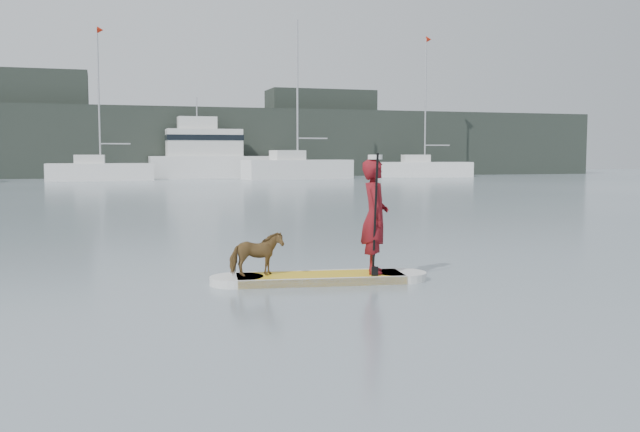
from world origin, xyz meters
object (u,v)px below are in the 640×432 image
object	(u,v)px
paddler	(375,216)
motor_yacht_a	(212,155)
sailboat_d	(100,170)
sailboat_e	(297,168)
dog	(256,254)
paddleboard	(320,278)
sailboat_f	(424,167)

from	to	relation	value
paddler	motor_yacht_a	world-z (taller)	motor_yacht_a
sailboat_d	sailboat_e	world-z (taller)	sailboat_e
dog	sailboat_e	world-z (taller)	sailboat_e
dog	motor_yacht_a	world-z (taller)	motor_yacht_a
paddleboard	dog	world-z (taller)	dog
paddler	sailboat_f	xyz separation A→B (m)	(23.16, 46.88, -0.17)
paddleboard	sailboat_e	bearing A→B (deg)	83.12
sailboat_d	sailboat_e	xyz separation A→B (m)	(15.11, -0.49, 0.09)
sailboat_f	dog	bearing A→B (deg)	-106.74
dog	paddler	bearing A→B (deg)	-99.74
paddler	sailboat_f	distance (m)	52.29
paddleboard	sailboat_d	size ratio (longest dim) A/B	0.29
sailboat_d	sailboat_f	distance (m)	27.13
dog	sailboat_e	distance (m)	46.76
sailboat_e	paddleboard	bearing A→B (deg)	-111.00
paddler	sailboat_e	bearing A→B (deg)	2.80
paddleboard	sailboat_f	xyz separation A→B (m)	(23.99, 46.76, 0.76)
sailboat_f	motor_yacht_a	distance (m)	18.39
sailboat_e	motor_yacht_a	bearing A→B (deg)	141.71
paddleboard	dog	bearing A→B (deg)	180.00
sailboat_d	sailboat_e	bearing A→B (deg)	0.32
sailboat_d	sailboat_f	xyz separation A→B (m)	(27.11, 1.21, 0.01)
sailboat_f	sailboat_e	bearing A→B (deg)	-160.55
sailboat_e	sailboat_d	bearing A→B (deg)	172.03
paddler	sailboat_d	distance (m)	45.85
paddler	motor_yacht_a	distance (m)	49.36
sailboat_f	paddleboard	bearing A→B (deg)	-105.76
sailboat_d	dog	bearing A→B (deg)	-85.08
paddler	sailboat_d	size ratio (longest dim) A/B	0.15
paddler	sailboat_f	size ratio (longest dim) A/B	0.14
paddler	sailboat_d	xyz separation A→B (m)	(-3.95, 45.68, -0.17)
paddler	motor_yacht_a	size ratio (longest dim) A/B	0.16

